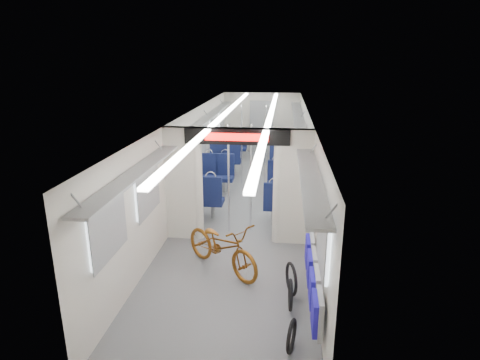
{
  "coord_description": "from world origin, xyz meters",
  "views": [
    {
      "loc": [
        0.88,
        -9.47,
        3.58
      ],
      "look_at": [
        0.03,
        -1.8,
        1.21
      ],
      "focal_mm": 30.0,
      "sensor_mm": 36.0,
      "label": 1
    }
  ],
  "objects_px": {
    "bike_hoop_a": "(291,338)",
    "stanchion_far_left": "(242,145)",
    "seat_bay_far_right": "(285,152)",
    "bike_hoop_b": "(290,296)",
    "seat_bay_far_left": "(230,149)",
    "flip_bench": "(313,278)",
    "bicycle": "(222,246)",
    "seat_bay_near_right": "(284,189)",
    "stanchion_near_left": "(229,180)",
    "bike_hoop_c": "(291,280)",
    "seat_bay_near_left": "(210,182)",
    "stanchion_near_right": "(251,179)",
    "stanchion_far_right": "(265,146)"
  },
  "relations": [
    {
      "from": "bike_hoop_a",
      "to": "stanchion_far_left",
      "type": "xyz_separation_m",
      "value": [
        -1.37,
        6.96,
        0.95
      ]
    },
    {
      "from": "bicycle",
      "to": "bike_hoop_a",
      "type": "relative_size",
      "value": 3.96
    },
    {
      "from": "seat_bay_far_left",
      "to": "stanchion_far_left",
      "type": "bearing_deg",
      "value": -72.76
    },
    {
      "from": "bike_hoop_b",
      "to": "stanchion_near_left",
      "type": "xyz_separation_m",
      "value": [
        -1.28,
        2.66,
        0.94
      ]
    },
    {
      "from": "bike_hoop_a",
      "to": "bike_hoop_b",
      "type": "xyz_separation_m",
      "value": [
        -0.01,
        0.89,
        0.01
      ]
    },
    {
      "from": "bicycle",
      "to": "bike_hoop_c",
      "type": "bearing_deg",
      "value": -77.35
    },
    {
      "from": "bike_hoop_b",
      "to": "seat_bay_far_left",
      "type": "xyz_separation_m",
      "value": [
        -1.98,
        8.06,
        0.36
      ]
    },
    {
      "from": "bike_hoop_a",
      "to": "seat_bay_near_right",
      "type": "bearing_deg",
      "value": 91.38
    },
    {
      "from": "bike_hoop_b",
      "to": "seat_bay_near_right",
      "type": "distance_m",
      "value": 4.07
    },
    {
      "from": "flip_bench",
      "to": "stanchion_far_right",
      "type": "xyz_separation_m",
      "value": [
        -1.0,
        6.17,
        0.57
      ]
    },
    {
      "from": "bike_hoop_a",
      "to": "seat_bay_near_right",
      "type": "distance_m",
      "value": 4.96
    },
    {
      "from": "seat_bay_far_left",
      "to": "bike_hoop_c",
      "type": "bearing_deg",
      "value": -75.35
    },
    {
      "from": "seat_bay_near_right",
      "to": "bike_hoop_c",
      "type": "bearing_deg",
      "value": -87.95
    },
    {
      "from": "seat_bay_near_right",
      "to": "stanchion_far_left",
      "type": "relative_size",
      "value": 0.91
    },
    {
      "from": "bike_hoop_a",
      "to": "bike_hoop_c",
      "type": "xyz_separation_m",
      "value": [
        0.01,
        1.3,
        0.04
      ]
    },
    {
      "from": "bike_hoop_b",
      "to": "stanchion_far_right",
      "type": "relative_size",
      "value": 0.21
    },
    {
      "from": "flip_bench",
      "to": "seat_bay_near_left",
      "type": "height_order",
      "value": "seat_bay_near_left"
    },
    {
      "from": "bike_hoop_c",
      "to": "seat_bay_near_left",
      "type": "relative_size",
      "value": 0.23
    },
    {
      "from": "stanchion_near_left",
      "to": "bike_hoop_a",
      "type": "bearing_deg",
      "value": -70.18
    },
    {
      "from": "seat_bay_far_right",
      "to": "seat_bay_near_right",
      "type": "bearing_deg",
      "value": -90.0
    },
    {
      "from": "seat_bay_near_left",
      "to": "seat_bay_far_right",
      "type": "distance_m",
      "value": 4.11
    },
    {
      "from": "stanchion_near_left",
      "to": "stanchion_far_left",
      "type": "relative_size",
      "value": 1.0
    },
    {
      "from": "bike_hoop_a",
      "to": "seat_bay_far_right",
      "type": "distance_m",
      "value": 8.85
    },
    {
      "from": "flip_bench",
      "to": "bike_hoop_b",
      "type": "xyz_separation_m",
      "value": [
        -0.31,
        0.07,
        -0.37
      ]
    },
    {
      "from": "seat_bay_far_right",
      "to": "seat_bay_near_left",
      "type": "bearing_deg",
      "value": -117.06
    },
    {
      "from": "bike_hoop_a",
      "to": "bike_hoop_b",
      "type": "distance_m",
      "value": 0.89
    },
    {
      "from": "stanchion_far_right",
      "to": "flip_bench",
      "type": "bearing_deg",
      "value": -80.81
    },
    {
      "from": "bike_hoop_a",
      "to": "seat_bay_near_right",
      "type": "relative_size",
      "value": 0.21
    },
    {
      "from": "seat_bay_far_right",
      "to": "stanchion_far_left",
      "type": "height_order",
      "value": "stanchion_far_left"
    },
    {
      "from": "flip_bench",
      "to": "seat_bay_near_left",
      "type": "distance_m",
      "value": 4.92
    },
    {
      "from": "bike_hoop_b",
      "to": "seat_bay_near_right",
      "type": "bearing_deg",
      "value": 91.6
    },
    {
      "from": "stanchion_near_right",
      "to": "bike_hoop_c",
      "type": "bearing_deg",
      "value": -70.53
    },
    {
      "from": "bike_hoop_b",
      "to": "stanchion_near_left",
      "type": "height_order",
      "value": "stanchion_near_left"
    },
    {
      "from": "bike_hoop_b",
      "to": "bike_hoop_a",
      "type": "bearing_deg",
      "value": -89.62
    },
    {
      "from": "bike_hoop_b",
      "to": "stanchion_near_left",
      "type": "bearing_deg",
      "value": 115.6
    },
    {
      "from": "stanchion_near_right",
      "to": "stanchion_far_left",
      "type": "distance_m",
      "value": 3.32
    },
    {
      "from": "seat_bay_near_right",
      "to": "stanchion_near_left",
      "type": "distance_m",
      "value": 1.91
    },
    {
      "from": "bike_hoop_a",
      "to": "stanchion_far_left",
      "type": "bearing_deg",
      "value": 101.16
    },
    {
      "from": "bike_hoop_a",
      "to": "seat_bay_near_left",
      "type": "bearing_deg",
      "value": 110.99
    },
    {
      "from": "flip_bench",
      "to": "seat_bay_near_right",
      "type": "bearing_deg",
      "value": 95.8
    },
    {
      "from": "seat_bay_far_left",
      "to": "stanchion_far_left",
      "type": "xyz_separation_m",
      "value": [
        0.62,
        -1.99,
        0.58
      ]
    },
    {
      "from": "bike_hoop_c",
      "to": "seat_bay_far_left",
      "type": "bearing_deg",
      "value": 104.65
    },
    {
      "from": "flip_bench",
      "to": "bicycle",
      "type": "bearing_deg",
      "value": 143.4
    },
    {
      "from": "stanchion_near_left",
      "to": "bike_hoop_b",
      "type": "bearing_deg",
      "value": -64.4
    },
    {
      "from": "bicycle",
      "to": "stanchion_far_right",
      "type": "bearing_deg",
      "value": 34.98
    },
    {
      "from": "flip_bench",
      "to": "bike_hoop_b",
      "type": "relative_size",
      "value": 4.45
    },
    {
      "from": "stanchion_near_right",
      "to": "stanchion_far_left",
      "type": "xyz_separation_m",
      "value": [
        -0.54,
        3.28,
        0.0
      ]
    },
    {
      "from": "bike_hoop_b",
      "to": "bike_hoop_c",
      "type": "relative_size",
      "value": 0.89
    },
    {
      "from": "seat_bay_near_left",
      "to": "stanchion_far_left",
      "type": "relative_size",
      "value": 1.01
    },
    {
      "from": "seat_bay_near_right",
      "to": "stanchion_near_right",
      "type": "distance_m",
      "value": 1.57
    }
  ]
}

